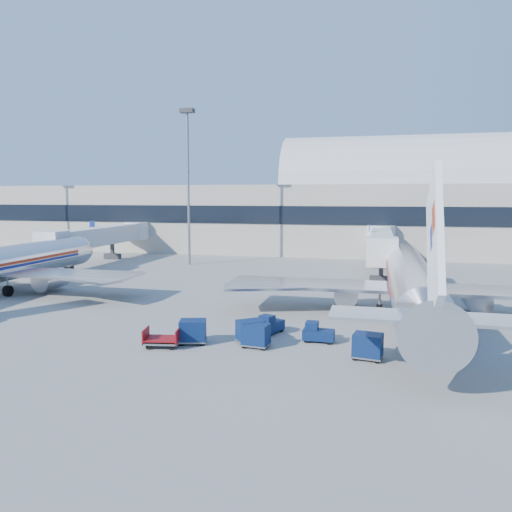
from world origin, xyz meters
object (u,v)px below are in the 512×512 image
(jetbridge_near, at_px, (381,242))
(tug_lead, at_px, (317,333))
(tug_left, at_px, (270,325))
(cart_open_red, at_px, (163,340))
(airliner_main, at_px, (412,282))
(cart_train_b, at_px, (250,331))
(jetbridge_mid, at_px, (105,236))
(cart_solo_near, at_px, (368,346))
(mast_west, at_px, (188,164))
(cart_train_c, at_px, (193,331))
(cart_train_a, at_px, (256,335))
(tug_right, at_px, (456,331))

(jetbridge_near, bearing_deg, tug_lead, -97.10)
(tug_left, xyz_separation_m, cart_open_red, (-6.38, -4.98, -0.21))
(airliner_main, height_order, cart_train_b, airliner_main)
(jetbridge_mid, relative_size, tug_lead, 12.48)
(cart_solo_near, bearing_deg, jetbridge_mid, 146.06)
(mast_west, distance_m, cart_train_c, 42.55)
(jetbridge_mid, height_order, cart_train_a, jetbridge_mid)
(jetbridge_near, distance_m, cart_open_red, 42.17)
(cart_train_c, height_order, cart_solo_near, cart_train_c)
(tug_lead, relative_size, cart_train_c, 1.01)
(tug_lead, height_order, tug_left, tug_left)
(mast_west, xyz_separation_m, cart_train_c, (14.79, -37.39, -13.91))
(cart_train_b, height_order, cart_train_c, cart_train_c)
(tug_right, relative_size, cart_solo_near, 1.22)
(mast_west, bearing_deg, cart_solo_near, -54.92)
(airliner_main, distance_m, cart_open_red, 21.57)
(tug_left, relative_size, cart_open_red, 0.95)
(jetbridge_mid, bearing_deg, jetbridge_near, 0.00)
(tug_left, xyz_separation_m, cart_train_b, (-0.80, -2.70, 0.20))
(tug_right, distance_m, cart_solo_near, 8.15)
(cart_solo_near, bearing_deg, cart_train_c, -173.37)
(tug_right, height_order, cart_train_c, cart_train_c)
(tug_right, xyz_separation_m, cart_solo_near, (-5.95, -5.57, 0.19))
(tug_lead, height_order, cart_train_a, cart_train_a)
(mast_west, height_order, tug_left, mast_west)
(cart_open_red, bearing_deg, cart_train_a, 3.33)
(airliner_main, bearing_deg, tug_lead, -125.96)
(airliner_main, distance_m, tug_right, 7.71)
(tug_right, relative_size, cart_train_a, 1.29)
(airliner_main, xyz_separation_m, tug_right, (2.62, -6.90, -2.24))
(tug_right, bearing_deg, jetbridge_near, 136.68)
(tug_right, xyz_separation_m, cart_train_c, (-17.82, -5.00, 0.20))
(cart_open_red, bearing_deg, jetbridge_mid, 114.92)
(cart_open_red, bearing_deg, cart_train_b, 12.30)
(cart_open_red, bearing_deg, tug_left, 28.06)
(airliner_main, height_order, jetbridge_mid, airliner_main)
(tug_right, bearing_deg, cart_open_red, -124.19)
(cart_train_b, xyz_separation_m, cart_train_c, (-3.86, -1.03, 0.03))
(cart_train_a, height_order, cart_open_red, cart_train_a)
(jetbridge_mid, relative_size, tug_right, 10.90)
(tug_right, bearing_deg, cart_train_c, -126.25)
(jetbridge_mid, xyz_separation_m, cart_open_red, (27.48, -39.44, -3.48))
(jetbridge_mid, distance_m, tug_right, 57.65)
(tug_lead, distance_m, cart_open_red, 10.73)
(cart_train_b, bearing_deg, cart_train_a, -91.83)
(cart_open_red, bearing_deg, tug_lead, 10.19)
(jetbridge_near, height_order, mast_west, mast_west)
(cart_open_red, bearing_deg, mast_west, 98.75)
(airliner_main, height_order, cart_open_red, airliner_main)
(cart_train_b, relative_size, cart_train_c, 1.05)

